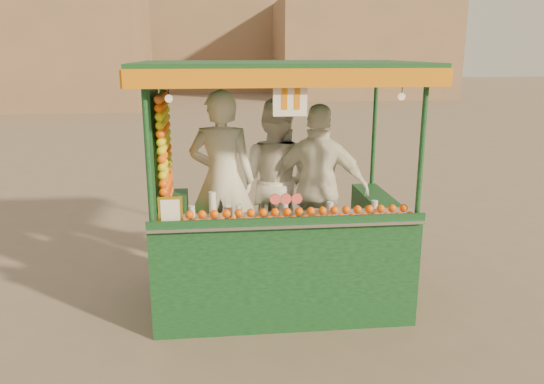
{
  "coord_description": "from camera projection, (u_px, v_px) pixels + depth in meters",
  "views": [
    {
      "loc": [
        -0.91,
        -4.87,
        2.42
      ],
      "look_at": [
        -0.39,
        -0.07,
        1.12
      ],
      "focal_mm": 34.75,
      "sensor_mm": 36.0,
      "label": 1
    }
  ],
  "objects": [
    {
      "name": "ground",
      "position": [
        309.0,
        295.0,
        5.4
      ],
      "size": [
        90.0,
        90.0,
        0.0
      ],
      "primitive_type": "plane",
      "color": "#6B5A4C",
      "rests_on": "ground"
    },
    {
      "name": "building_left",
      "position": [
        27.0,
        37.0,
        22.9
      ],
      "size": [
        10.0,
        6.0,
        6.0
      ],
      "primitive_type": "cube",
      "color": "#86644C",
      "rests_on": "ground"
    },
    {
      "name": "building_right",
      "position": [
        360.0,
        50.0,
        28.52
      ],
      "size": [
        9.0,
        6.0,
        5.0
      ],
      "primitive_type": "cube",
      "color": "#86644C",
      "rests_on": "ground"
    },
    {
      "name": "building_center",
      "position": [
        196.0,
        34.0,
        33.1
      ],
      "size": [
        14.0,
        7.0,
        7.0
      ],
      "primitive_type": "cube",
      "color": "#86644C",
      "rests_on": "ground"
    },
    {
      "name": "juice_cart",
      "position": [
        273.0,
        231.0,
        5.05
      ],
      "size": [
        2.56,
        1.66,
        2.33
      ],
      "color": "black",
      "rests_on": "ground"
    },
    {
      "name": "vendor_left",
      "position": [
        222.0,
        180.0,
        5.26
      ],
      "size": [
        0.72,
        0.54,
        1.8
      ],
      "rotation": [
        0.0,
        0.0,
        2.97
      ],
      "color": "silver",
      "rests_on": "ground"
    },
    {
      "name": "vendor_middle",
      "position": [
        275.0,
        180.0,
        5.5
      ],
      "size": [
        1.04,
        0.98,
        1.69
      ],
      "rotation": [
        0.0,
        0.0,
        2.57
      ],
      "color": "silver",
      "rests_on": "ground"
    },
    {
      "name": "vendor_right",
      "position": [
        319.0,
        189.0,
        5.2
      ],
      "size": [
        1.06,
        0.72,
        1.67
      ],
      "rotation": [
        0.0,
        0.0,
        2.78
      ],
      "color": "white",
      "rests_on": "ground"
    }
  ]
}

